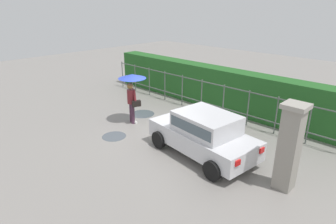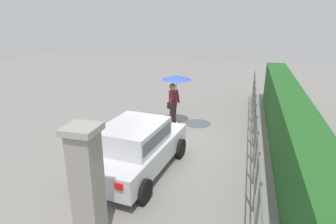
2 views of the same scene
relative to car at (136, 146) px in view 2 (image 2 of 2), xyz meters
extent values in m
plane|color=gray|center=(-2.26, 0.44, -0.80)|extent=(40.00, 40.00, 0.00)
cube|color=silver|center=(-0.06, 0.01, -0.22)|extent=(3.87, 2.06, 0.60)
cube|color=silver|center=(0.09, -0.01, 0.38)|extent=(2.05, 1.65, 0.60)
cube|color=#4C5B66|center=(0.09, -0.01, 0.40)|extent=(1.91, 1.65, 0.33)
cylinder|color=black|center=(-1.40, -0.68, -0.50)|extent=(0.62, 0.25, 0.60)
cylinder|color=black|center=(-1.20, 0.99, -0.50)|extent=(0.62, 0.25, 0.60)
cylinder|color=black|center=(1.08, -0.97, -0.50)|extent=(0.62, 0.25, 0.60)
cylinder|color=black|center=(1.28, 0.70, -0.50)|extent=(0.62, 0.25, 0.60)
cube|color=red|center=(1.72, -0.76, -0.07)|extent=(0.08, 0.21, 0.16)
cube|color=red|center=(1.85, 0.34, -0.07)|extent=(0.08, 0.21, 0.16)
cylinder|color=#47283D|center=(-3.90, 0.12, -0.37)|extent=(0.15, 0.15, 0.86)
cylinder|color=#47283D|center=(-3.71, 0.05, -0.37)|extent=(0.15, 0.15, 0.86)
cube|color=white|center=(-3.88, 0.18, -0.76)|extent=(0.26, 0.10, 0.08)
cube|color=white|center=(-3.69, 0.11, -0.76)|extent=(0.26, 0.10, 0.08)
cylinder|color=maroon|center=(-3.80, 0.09, 0.35)|extent=(0.34, 0.34, 0.58)
sphere|color=#DBAD89|center=(-3.80, 0.09, 0.78)|extent=(0.22, 0.22, 0.22)
sphere|color=olive|center=(-3.81, 0.06, 0.80)|extent=(0.25, 0.25, 0.25)
cylinder|color=maroon|center=(-3.98, 0.24, 0.37)|extent=(0.24, 0.16, 0.56)
cylinder|color=maroon|center=(-3.57, 0.09, 0.37)|extent=(0.24, 0.16, 0.56)
cylinder|color=#B2B2B7|center=(-3.84, 0.21, 0.69)|extent=(0.02, 0.02, 0.77)
cone|color=blue|center=(-3.84, 0.21, 1.16)|extent=(1.13, 1.13, 0.17)
cube|color=black|center=(-3.52, 0.11, 0.11)|extent=(0.27, 0.37, 0.24)
cube|color=gray|center=(2.68, 0.11, 0.35)|extent=(0.48, 0.48, 2.30)
cube|color=#9E998E|center=(2.68, 0.11, 1.56)|extent=(0.60, 0.60, 0.12)
cylinder|color=#59605B|center=(-8.53, 3.19, -0.05)|extent=(0.05, 0.05, 1.50)
cylinder|color=#59605B|center=(-7.34, 3.19, -0.05)|extent=(0.05, 0.05, 1.50)
cylinder|color=#59605B|center=(-6.16, 3.19, -0.05)|extent=(0.05, 0.05, 1.50)
cylinder|color=#59605B|center=(-4.97, 3.19, -0.05)|extent=(0.05, 0.05, 1.50)
cylinder|color=#59605B|center=(-3.79, 3.19, -0.05)|extent=(0.05, 0.05, 1.50)
cylinder|color=#59605B|center=(-2.60, 3.19, -0.05)|extent=(0.05, 0.05, 1.50)
cylinder|color=#59605B|center=(-1.42, 3.19, -0.05)|extent=(0.05, 0.05, 1.50)
cylinder|color=#59605B|center=(-0.23, 3.19, -0.05)|extent=(0.05, 0.05, 1.50)
cylinder|color=#59605B|center=(0.96, 3.19, -0.05)|extent=(0.05, 0.05, 1.50)
cylinder|color=#59605B|center=(2.14, 3.19, -0.05)|extent=(0.05, 0.05, 1.50)
cube|color=#59605B|center=(-2.60, 3.19, 0.62)|extent=(11.85, 0.03, 0.04)
cube|color=#59605B|center=(-2.60, 3.19, -0.35)|extent=(11.85, 0.03, 0.04)
cube|color=#235B23|center=(-2.60, 4.20, 0.15)|extent=(12.85, 0.90, 1.90)
cylinder|color=#4C545B|center=(-3.25, -1.25, -0.80)|extent=(0.91, 0.91, 0.00)
cylinder|color=#4C545B|center=(-4.25, 1.03, -0.80)|extent=(1.07, 1.07, 0.00)
camera|label=1|loc=(5.07, -6.83, 3.94)|focal=30.75mm
camera|label=2|loc=(6.77, 2.79, 3.44)|focal=30.91mm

